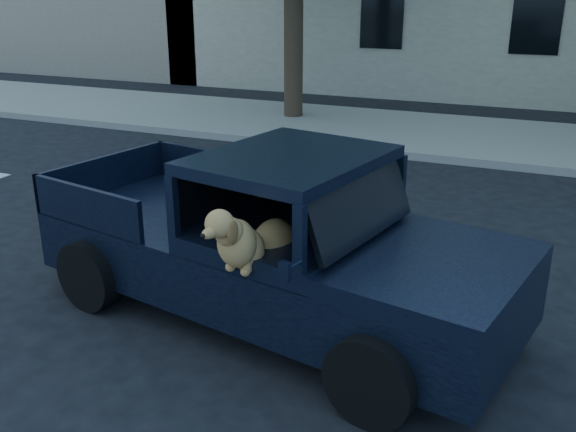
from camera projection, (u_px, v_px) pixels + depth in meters
name	position (u px, v px, depth m)	size (l,w,h in m)	color
ground	(289.00, 366.00, 5.59)	(120.00, 120.00, 0.00)	black
far_sidewalk	(461.00, 137.00, 13.50)	(60.00, 4.00, 0.15)	gray
lane_stripes	(551.00, 257.00, 7.78)	(21.60, 0.14, 0.01)	silver
pickup_truck	(264.00, 261.00, 6.29)	(5.02, 2.87, 1.70)	black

